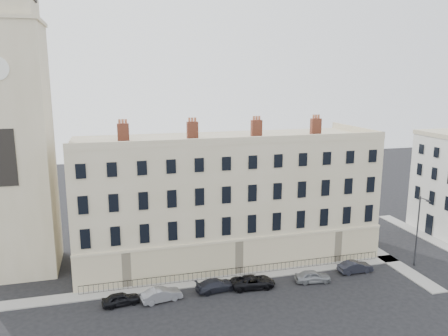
{
  "coord_description": "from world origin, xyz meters",
  "views": [
    {
      "loc": [
        -19.81,
        -38.55,
        22.1
      ],
      "look_at": [
        -6.67,
        10.0,
        11.65
      ],
      "focal_mm": 35.0,
      "sensor_mm": 36.0,
      "label": 1
    }
  ],
  "objects_px": {
    "car_b": "(162,295)",
    "car_e": "(313,276)",
    "car_c": "(216,285)",
    "car_f": "(355,267)",
    "streetlamp": "(418,228)",
    "car_a": "(121,299)",
    "car_d": "(253,282)"
  },
  "relations": [
    {
      "from": "car_c",
      "to": "car_d",
      "type": "relative_size",
      "value": 0.93
    },
    {
      "from": "car_a",
      "to": "car_b",
      "type": "xyz_separation_m",
      "value": [
        3.99,
        -0.26,
        0.05
      ]
    },
    {
      "from": "car_c",
      "to": "car_e",
      "type": "xyz_separation_m",
      "value": [
        10.75,
        -0.84,
        0.03
      ]
    },
    {
      "from": "car_f",
      "to": "streetlamp",
      "type": "height_order",
      "value": "streetlamp"
    },
    {
      "from": "car_e",
      "to": "car_c",
      "type": "bearing_deg",
      "value": 94.52
    },
    {
      "from": "car_b",
      "to": "car_e",
      "type": "relative_size",
      "value": 1.05
    },
    {
      "from": "car_f",
      "to": "streetlamp",
      "type": "relative_size",
      "value": 0.47
    },
    {
      "from": "car_b",
      "to": "car_e",
      "type": "xyz_separation_m",
      "value": [
        16.58,
        -0.22,
        -0.01
      ]
    },
    {
      "from": "car_e",
      "to": "car_f",
      "type": "distance_m",
      "value": 5.92
    },
    {
      "from": "car_a",
      "to": "car_b",
      "type": "distance_m",
      "value": 4.0
    },
    {
      "from": "car_f",
      "to": "car_d",
      "type": "bearing_deg",
      "value": 91.62
    },
    {
      "from": "streetlamp",
      "to": "car_f",
      "type": "bearing_deg",
      "value": 171.73
    },
    {
      "from": "car_a",
      "to": "car_e",
      "type": "bearing_deg",
      "value": -99.31
    },
    {
      "from": "car_b",
      "to": "streetlamp",
      "type": "distance_m",
      "value": 30.59
    },
    {
      "from": "car_b",
      "to": "car_f",
      "type": "xyz_separation_m",
      "value": [
        22.42,
        0.74,
        -0.01
      ]
    },
    {
      "from": "car_a",
      "to": "car_f",
      "type": "xyz_separation_m",
      "value": [
        26.42,
        0.48,
        0.04
      ]
    },
    {
      "from": "car_c",
      "to": "streetlamp",
      "type": "relative_size",
      "value": 0.51
    },
    {
      "from": "car_b",
      "to": "streetlamp",
      "type": "relative_size",
      "value": 0.48
    },
    {
      "from": "car_d",
      "to": "car_f",
      "type": "height_order",
      "value": "car_f"
    },
    {
      "from": "car_d",
      "to": "car_a",
      "type": "bearing_deg",
      "value": 93.79
    },
    {
      "from": "car_d",
      "to": "car_f",
      "type": "bearing_deg",
      "value": -84.34
    },
    {
      "from": "car_f",
      "to": "streetlamp",
      "type": "distance_m",
      "value": 8.89
    },
    {
      "from": "car_a",
      "to": "car_e",
      "type": "distance_m",
      "value": 20.58
    },
    {
      "from": "car_d",
      "to": "car_e",
      "type": "distance_m",
      "value": 6.79
    },
    {
      "from": "car_a",
      "to": "streetlamp",
      "type": "distance_m",
      "value": 34.55
    },
    {
      "from": "car_d",
      "to": "car_c",
      "type": "bearing_deg",
      "value": 88.88
    },
    {
      "from": "car_b",
      "to": "car_c",
      "type": "xyz_separation_m",
      "value": [
        5.84,
        0.62,
        -0.03
      ]
    },
    {
      "from": "car_e",
      "to": "car_f",
      "type": "xyz_separation_m",
      "value": [
        5.84,
        0.96,
        -0.0
      ]
    },
    {
      "from": "car_a",
      "to": "car_c",
      "type": "distance_m",
      "value": 9.83
    },
    {
      "from": "car_e",
      "to": "car_d",
      "type": "bearing_deg",
      "value": 94.68
    },
    {
      "from": "streetlamp",
      "to": "car_d",
      "type": "bearing_deg",
      "value": 174.19
    },
    {
      "from": "car_a",
      "to": "car_d",
      "type": "height_order",
      "value": "car_d"
    }
  ]
}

